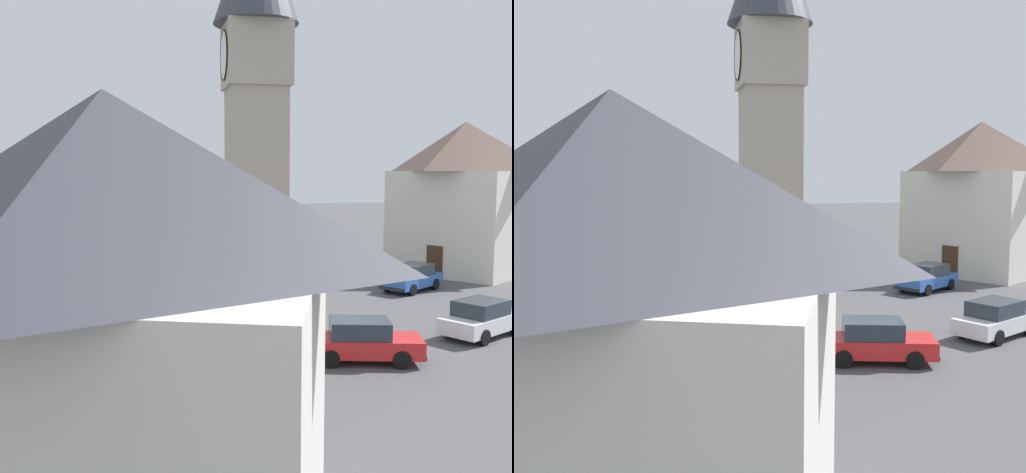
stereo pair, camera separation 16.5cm
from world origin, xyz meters
The scene contains 10 objects.
ground_plane centered at (0.00, 0.00, 0.00)m, with size 200.00×200.00×0.00m, color #4C4C4F.
clock_tower centered at (0.00, 0.00, 10.97)m, with size 3.75×3.75×18.82m.
car_blue_kerb centered at (-5.50, 10.14, 0.76)m, with size 3.71×4.36×1.53m.
car_silver_kerb centered at (6.62, 2.65, 0.76)m, with size 2.60×4.41×1.53m.
car_red_corner centered at (4.28, 8.72, 0.76)m, with size 3.49×4.43×1.53m.
car_black_far centered at (-4.38, -9.93, 0.76)m, with size 4.45×2.90×1.53m.
pedestrian centered at (-5.28, 2.76, 1.01)m, with size 0.53×0.34×1.69m.
tree centered at (-10.51, -2.20, 4.92)m, with size 6.04×6.04×7.95m.
building_terrace_right centered at (16.28, -5.70, 4.19)m, with size 9.35×9.66×8.20m.
building_corner_back centered at (-11.11, 16.30, 5.15)m, with size 10.98×10.85×10.08m.
Camera 1 is at (27.20, -5.10, 6.81)m, focal length 43.41 mm.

